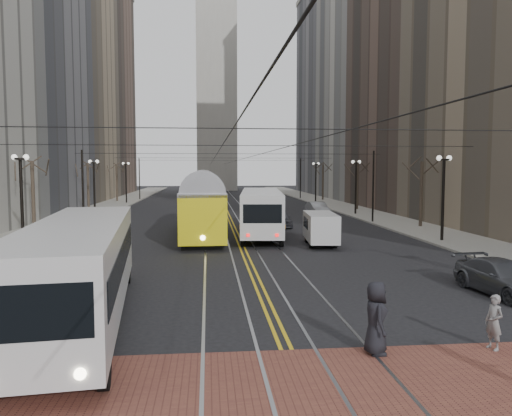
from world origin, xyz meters
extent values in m
plane|color=black|center=(0.00, 0.00, 0.00)|extent=(260.00, 260.00, 0.00)
cube|color=gray|center=(-15.00, 45.00, 0.07)|extent=(5.00, 140.00, 0.15)
cube|color=gray|center=(15.00, 45.00, 0.07)|extent=(5.00, 140.00, 0.15)
cube|color=brown|center=(0.00, -4.00, 0.01)|extent=(25.00, 6.00, 0.01)
cube|color=gray|center=(0.00, 45.00, 0.00)|extent=(4.80, 130.00, 0.02)
cube|color=gold|center=(0.00, 45.00, 0.01)|extent=(0.42, 130.00, 0.01)
cube|color=slate|center=(-25.50, 46.00, 17.00)|extent=(16.00, 20.00, 34.00)
cube|color=gray|center=(-27.50, 66.00, 26.00)|extent=(20.00, 20.00, 52.00)
cube|color=brown|center=(-25.50, 86.00, 20.00)|extent=(16.00, 20.00, 40.00)
cube|color=brown|center=(25.50, 46.00, 17.00)|extent=(16.00, 20.00, 34.00)
cube|color=#AFAEA5|center=(27.50, 66.00, 26.00)|extent=(20.00, 20.00, 52.00)
cube|color=slate|center=(25.50, 86.00, 20.00)|extent=(16.00, 20.00, 40.00)
cube|color=#B2AFA5|center=(0.00, 102.00, 28.00)|extent=(9.00, 9.00, 56.00)
cylinder|color=black|center=(-13.70, 18.00, 2.80)|extent=(0.20, 0.20, 5.60)
cylinder|color=black|center=(-13.70, 38.00, 2.80)|extent=(0.20, 0.20, 5.60)
cylinder|color=black|center=(-13.70, 58.00, 2.80)|extent=(0.20, 0.20, 5.60)
cylinder|color=black|center=(13.70, 18.00, 2.80)|extent=(0.20, 0.20, 5.60)
cylinder|color=black|center=(13.70, 38.00, 2.80)|extent=(0.20, 0.20, 5.60)
cylinder|color=black|center=(13.70, 58.00, 2.80)|extent=(0.20, 0.20, 5.60)
cylinder|color=#382D23|center=(-15.70, 26.00, 2.80)|extent=(0.28, 0.28, 5.60)
cylinder|color=#382D23|center=(-15.70, 44.00, 2.80)|extent=(0.28, 0.28, 5.60)
cylinder|color=#382D23|center=(-15.70, 62.00, 2.80)|extent=(0.28, 0.28, 5.60)
cylinder|color=#382D23|center=(15.70, 26.00, 2.80)|extent=(0.28, 0.28, 5.60)
cylinder|color=#382D23|center=(15.70, 44.00, 2.80)|extent=(0.28, 0.28, 5.60)
cylinder|color=#382D23|center=(15.70, 62.00, 2.80)|extent=(0.28, 0.28, 5.60)
cylinder|color=black|center=(-1.50, 45.00, 6.00)|extent=(0.03, 120.00, 0.03)
cylinder|color=black|center=(1.50, 45.00, 6.00)|extent=(0.03, 120.00, 0.03)
cylinder|color=black|center=(-12.90, 30.00, 3.30)|extent=(0.16, 0.16, 6.60)
cylinder|color=black|center=(-12.90, 66.00, 3.30)|extent=(0.16, 0.16, 6.60)
cylinder|color=black|center=(12.90, 30.00, 3.30)|extent=(0.16, 0.16, 6.60)
cylinder|color=black|center=(12.90, 66.00, 3.30)|extent=(0.16, 0.16, 6.60)
cube|color=silver|center=(-6.30, 2.18, 1.64)|extent=(4.14, 13.34, 3.28)
cube|color=yellow|center=(-2.50, 23.17, 1.87)|extent=(3.02, 15.85, 3.73)
cube|color=silver|center=(1.80, 22.39, 1.67)|extent=(3.98, 13.01, 3.34)
cube|color=silver|center=(5.16, 17.42, 1.05)|extent=(2.24, 4.89, 2.10)
imported|color=#42444A|center=(4.00, 27.82, 0.69)|extent=(1.85, 4.16, 1.39)
imported|color=#9DA0A4|center=(9.24, 36.69, 0.76)|extent=(1.90, 4.69, 1.51)
imported|color=#42454A|center=(9.50, 4.19, 0.68)|extent=(2.35, 4.87, 1.37)
imported|color=black|center=(2.34, -1.50, 1.00)|extent=(0.70, 1.01, 1.98)
imported|color=gray|center=(5.71, -1.50, 0.78)|extent=(0.50, 0.63, 1.53)
camera|label=1|loc=(-2.13, -14.26, 5.01)|focal=35.00mm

